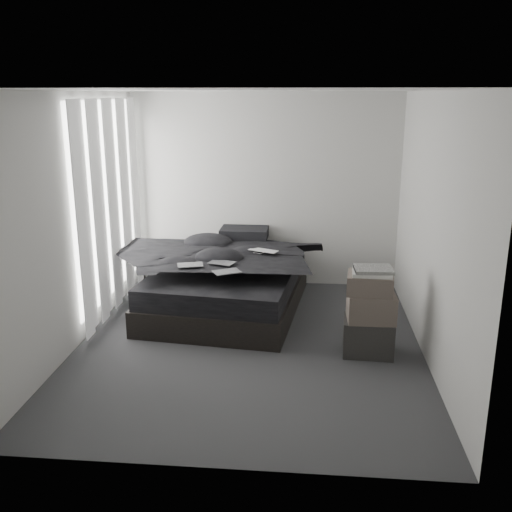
# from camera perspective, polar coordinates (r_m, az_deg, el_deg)

# --- Properties ---
(floor) EXTENTS (3.60, 4.20, 0.01)m
(floor) POSITION_cam_1_polar(r_m,az_deg,el_deg) (6.14, -0.70, -8.81)
(floor) COLOR #343537
(floor) RESTS_ON ground
(ceiling) EXTENTS (3.60, 4.20, 0.01)m
(ceiling) POSITION_cam_1_polar(r_m,az_deg,el_deg) (5.57, -0.79, 16.26)
(ceiling) COLOR white
(ceiling) RESTS_ON ground
(wall_back) EXTENTS (3.60, 0.01, 2.60)m
(wall_back) POSITION_cam_1_polar(r_m,az_deg,el_deg) (7.77, 0.89, 6.53)
(wall_back) COLOR silver
(wall_back) RESTS_ON ground
(wall_front) EXTENTS (3.60, 0.01, 2.60)m
(wall_front) POSITION_cam_1_polar(r_m,az_deg,el_deg) (3.71, -4.13, -4.05)
(wall_front) COLOR silver
(wall_front) RESTS_ON ground
(wall_left) EXTENTS (0.01, 4.20, 2.60)m
(wall_left) POSITION_cam_1_polar(r_m,az_deg,el_deg) (6.17, -17.65, 3.31)
(wall_left) COLOR silver
(wall_left) RESTS_ON ground
(wall_right) EXTENTS (0.01, 4.20, 2.60)m
(wall_right) POSITION_cam_1_polar(r_m,az_deg,el_deg) (5.81, 17.21, 2.61)
(wall_right) COLOR silver
(wall_right) RESTS_ON ground
(window_left) EXTENTS (0.02, 2.00, 2.30)m
(window_left) POSITION_cam_1_polar(r_m,az_deg,el_deg) (6.97, -14.72, 5.34)
(window_left) COLOR white
(window_left) RESTS_ON wall_left
(curtain_left) EXTENTS (0.06, 2.12, 2.48)m
(curtain_left) POSITION_cam_1_polar(r_m,az_deg,el_deg) (6.97, -14.29, 4.78)
(curtain_left) COLOR white
(curtain_left) RESTS_ON wall_left
(bed) EXTENTS (1.93, 2.41, 0.30)m
(bed) POSITION_cam_1_polar(r_m,az_deg,el_deg) (7.06, -2.85, -4.11)
(bed) COLOR black
(bed) RESTS_ON floor
(mattress) EXTENTS (1.86, 2.33, 0.24)m
(mattress) POSITION_cam_1_polar(r_m,az_deg,el_deg) (6.97, -2.89, -2.02)
(mattress) COLOR black
(mattress) RESTS_ON bed
(duvet) EXTENTS (1.85, 2.08, 0.26)m
(duvet) POSITION_cam_1_polar(r_m,az_deg,el_deg) (6.85, -3.03, -0.17)
(duvet) COLOR black
(duvet) RESTS_ON mattress
(pillow_lower) EXTENTS (0.72, 0.53, 0.15)m
(pillow_lower) POSITION_cam_1_polar(r_m,az_deg,el_deg) (7.73, -1.68, 1.31)
(pillow_lower) COLOR black
(pillow_lower) RESTS_ON mattress
(pillow_upper) EXTENTS (0.63, 0.44, 0.14)m
(pillow_upper) POSITION_cam_1_polar(r_m,az_deg,el_deg) (7.66, -1.18, 2.30)
(pillow_upper) COLOR black
(pillow_upper) RESTS_ON pillow_lower
(laptop) EXTENTS (0.42, 0.36, 0.03)m
(laptop) POSITION_cam_1_polar(r_m,az_deg,el_deg) (6.82, 0.53, 1.04)
(laptop) COLOR silver
(laptop) RESTS_ON duvet
(comic_a) EXTENTS (0.32, 0.25, 0.01)m
(comic_a) POSITION_cam_1_polar(r_m,az_deg,el_deg) (6.39, -6.63, -0.20)
(comic_a) COLOR black
(comic_a) RESTS_ON duvet
(comic_b) EXTENTS (0.33, 0.26, 0.01)m
(comic_b) POSITION_cam_1_polar(r_m,az_deg,el_deg) (6.44, -3.43, 0.09)
(comic_b) COLOR black
(comic_b) RESTS_ON duvet
(comic_c) EXTENTS (0.34, 0.30, 0.01)m
(comic_c) POSITION_cam_1_polar(r_m,az_deg,el_deg) (6.11, -2.95, -0.74)
(comic_c) COLOR black
(comic_c) RESTS_ON duvet
(side_stand) EXTENTS (0.37, 0.37, 0.63)m
(side_stand) POSITION_cam_1_polar(r_m,az_deg,el_deg) (7.53, -9.80, -1.73)
(side_stand) COLOR black
(side_stand) RESTS_ON floor
(papers) EXTENTS (0.26, 0.20, 0.01)m
(papers) POSITION_cam_1_polar(r_m,az_deg,el_deg) (7.43, -9.88, 0.61)
(papers) COLOR white
(papers) RESTS_ON side_stand
(floor_books) EXTENTS (0.14, 0.19, 0.13)m
(floor_books) POSITION_cam_1_polar(r_m,az_deg,el_deg) (6.93, -9.02, -5.44)
(floor_books) COLOR black
(floor_books) RESTS_ON floor
(box_lower) EXTENTS (0.52, 0.42, 0.37)m
(box_lower) POSITION_cam_1_polar(r_m,az_deg,el_deg) (5.98, 11.16, -7.87)
(box_lower) COLOR black
(box_lower) RESTS_ON floor
(box_mid) EXTENTS (0.47, 0.38, 0.28)m
(box_mid) POSITION_cam_1_polar(r_m,az_deg,el_deg) (5.85, 11.44, -4.98)
(box_mid) COLOR #554B43
(box_mid) RESTS_ON box_lower
(box_upper) EXTENTS (0.48, 0.40, 0.20)m
(box_upper) POSITION_cam_1_polar(r_m,az_deg,el_deg) (5.78, 11.35, -2.72)
(box_upper) COLOR #554B43
(box_upper) RESTS_ON box_mid
(art_book_white) EXTENTS (0.40, 0.33, 0.04)m
(art_book_white) POSITION_cam_1_polar(r_m,az_deg,el_deg) (5.74, 11.52, -1.62)
(art_book_white) COLOR silver
(art_book_white) RESTS_ON box_upper
(art_book_snake) EXTENTS (0.38, 0.31, 0.03)m
(art_book_snake) POSITION_cam_1_polar(r_m,az_deg,el_deg) (5.72, 11.65, -1.30)
(art_book_snake) COLOR silver
(art_book_snake) RESTS_ON art_book_white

